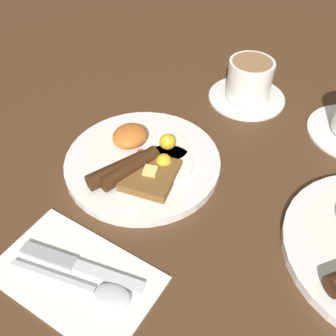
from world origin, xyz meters
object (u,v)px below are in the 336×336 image
object	(u,v)px
breakfast_plate_near	(142,161)
teacup_near	(249,83)
knife	(74,264)
spoon	(99,291)

from	to	relation	value
breakfast_plate_near	teacup_near	xyz separation A→B (m)	(-0.26, 0.09, 0.02)
knife	spoon	world-z (taller)	spoon
teacup_near	spoon	size ratio (longest dim) A/B	0.90
teacup_near	spoon	distance (m)	0.48
breakfast_plate_near	spoon	bearing A→B (deg)	16.24
knife	spoon	size ratio (longest dim) A/B	1.05
spoon	knife	bearing A→B (deg)	153.55
breakfast_plate_near	knife	bearing A→B (deg)	3.57
breakfast_plate_near	teacup_near	size ratio (longest dim) A/B	1.68
teacup_near	knife	size ratio (longest dim) A/B	0.86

